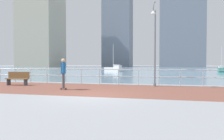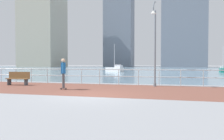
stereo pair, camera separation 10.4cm
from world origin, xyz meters
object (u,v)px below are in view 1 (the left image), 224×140
(lamppost, at_px, (154,39))
(skateboarder, at_px, (63,71))
(sailboat_white, at_px, (114,69))
(sailboat_teal, at_px, (221,70))
(park_bench, at_px, (18,78))

(lamppost, xyz_separation_m, skateboarder, (-4.93, -2.97, -1.97))
(lamppost, height_order, skateboarder, lamppost)
(sailboat_white, relative_size, sailboat_teal, 1.12)
(lamppost, relative_size, sailboat_white, 1.12)
(skateboarder, height_order, sailboat_white, sailboat_white)
(lamppost, height_order, park_bench, lamppost)
(lamppost, bearing_deg, sailboat_teal, 70.35)
(lamppost, distance_m, skateboarder, 6.08)
(skateboarder, height_order, park_bench, skateboarder)
(skateboarder, distance_m, park_bench, 4.61)
(sailboat_white, xyz_separation_m, sailboat_teal, (18.26, 2.12, -0.05))
(lamppost, bearing_deg, skateboarder, -148.91)
(sailboat_white, height_order, sailboat_teal, sailboat_white)
(lamppost, height_order, sailboat_teal, lamppost)
(park_bench, xyz_separation_m, sailboat_white, (0.52, 26.06, -0.01))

